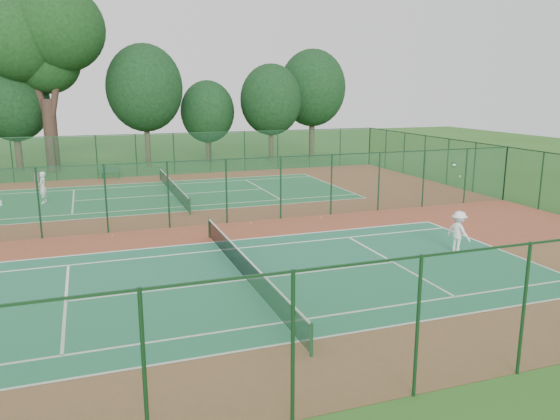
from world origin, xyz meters
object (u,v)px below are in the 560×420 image
object	(u,v)px
player_far	(43,187)
bench	(110,172)
player_near	(459,232)
big_tree	(44,41)
trash_bin	(37,178)

from	to	relation	value
player_far	bench	size ratio (longest dim) A/B	1.21
player_near	big_tree	distance (m)	37.73
player_near	bench	size ratio (longest dim) A/B	1.12
player_far	trash_bin	xyz separation A→B (m)	(-0.99, 8.44, -0.62)
player_near	big_tree	bearing A→B (deg)	16.89
trash_bin	player_near	bearing A→B (deg)	-53.98
big_tree	player_far	bearing A→B (deg)	-90.50
player_far	player_near	bearing A→B (deg)	60.96
bench	big_tree	bearing A→B (deg)	137.93
player_far	trash_bin	size ratio (longest dim) A/B	2.55
player_near	trash_bin	xyz separation A→B (m)	(-18.96, 26.07, -0.55)
trash_bin	player_far	bearing A→B (deg)	-83.33
trash_bin	bench	bearing A→B (deg)	1.08
player_far	big_tree	xyz separation A→B (m)	(0.12, 14.07, 9.93)
bench	big_tree	world-z (taller)	big_tree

